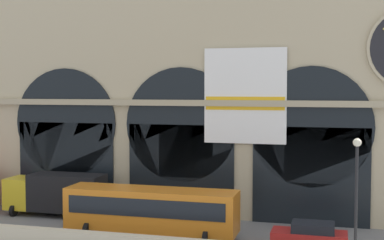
{
  "coord_description": "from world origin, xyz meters",
  "views": [
    {
      "loc": [
        10.97,
        -32.66,
        9.46
      ],
      "look_at": [
        0.84,
        5.0,
        7.15
      ],
      "focal_mm": 50.42,
      "sensor_mm": 36.0,
      "label": 1
    }
  ],
  "objects_px": {
    "box_truck_midwest": "(56,193)",
    "car_mideast": "(310,235)",
    "street_lamp_quayside": "(356,186)",
    "bus_center": "(151,210)"
  },
  "relations": [
    {
      "from": "box_truck_midwest",
      "to": "bus_center",
      "type": "height_order",
      "value": "box_truck_midwest"
    },
    {
      "from": "car_mideast",
      "to": "bus_center",
      "type": "bearing_deg",
      "value": -178.54
    },
    {
      "from": "street_lamp_quayside",
      "to": "box_truck_midwest",
      "type": "bearing_deg",
      "value": 161.87
    },
    {
      "from": "box_truck_midwest",
      "to": "car_mideast",
      "type": "height_order",
      "value": "box_truck_midwest"
    },
    {
      "from": "box_truck_midwest",
      "to": "bus_center",
      "type": "xyz_separation_m",
      "value": [
        8.75,
        -3.76,
        0.08
      ]
    },
    {
      "from": "bus_center",
      "to": "car_mideast",
      "type": "distance_m",
      "value": 9.9
    },
    {
      "from": "car_mideast",
      "to": "street_lamp_quayside",
      "type": "bearing_deg",
      "value": -54.17
    },
    {
      "from": "street_lamp_quayside",
      "to": "bus_center",
      "type": "bearing_deg",
      "value": 165.71
    },
    {
      "from": "box_truck_midwest",
      "to": "car_mideast",
      "type": "relative_size",
      "value": 1.7
    },
    {
      "from": "box_truck_midwest",
      "to": "bus_center",
      "type": "distance_m",
      "value": 9.52
    }
  ]
}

